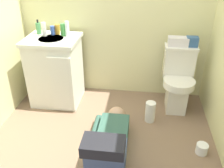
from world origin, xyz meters
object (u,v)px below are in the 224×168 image
object	(u,v)px
tissue_box	(178,41)
faucet	(55,30)
toilet	(178,80)
bottle_white	(44,29)
bottle_amber	(57,29)
bottle_blue	(52,30)
vanity_cabinet	(56,70)
toilet_paper_roll	(202,149)
soap_dispenser	(39,28)
paper_towel_roll	(150,112)
toiletry_bag	(192,42)
bottle_clear	(67,29)
bottle_green	(63,30)
person_plumber	(110,142)

from	to	relation	value
tissue_box	faucet	bearing A→B (deg)	179.11
toilet	faucet	size ratio (longest dim) A/B	7.50
bottle_white	bottle_amber	xyz separation A→B (m)	(0.13, 0.08, -0.02)
bottle_blue	vanity_cabinet	bearing A→B (deg)	-77.36
bottle_blue	toilet_paper_roll	distance (m)	2.03
bottle_amber	bottle_blue	bearing A→B (deg)	-146.81
soap_dispenser	paper_towel_roll	size ratio (longest dim) A/B	0.70
faucet	soap_dispenser	size ratio (longest dim) A/B	0.60
soap_dispenser	vanity_cabinet	bearing A→B (deg)	-33.10
vanity_cabinet	bottle_white	bearing A→B (deg)	147.64
toiletry_bag	toilet_paper_roll	xyz separation A→B (m)	(0.08, -0.85, -0.76)
toilet_paper_roll	bottle_white	bearing A→B (deg)	155.61
paper_towel_roll	toilet_paper_roll	bearing A→B (deg)	-41.93
bottle_white	bottle_amber	bearing A→B (deg)	33.10
bottle_clear	soap_dispenser	bearing A→B (deg)	172.14
vanity_cabinet	bottle_amber	distance (m)	0.48
toilet	faucet	distance (m)	1.54
bottle_clear	faucet	bearing A→B (deg)	157.70
faucet	tissue_box	xyz separation A→B (m)	(1.40, -0.02, -0.07)
toilet	bottle_green	xyz separation A→B (m)	(-1.34, 0.07, 0.52)
faucet	bottle_blue	xyz separation A→B (m)	(-0.02, -0.03, 0.00)
vanity_cabinet	paper_towel_roll	bearing A→B (deg)	-14.00
paper_towel_roll	bottle_amber	bearing A→B (deg)	158.87
toilet	bottle_white	world-z (taller)	bottle_white
vanity_cabinet	bottle_white	world-z (taller)	bottle_white
person_plumber	soap_dispenser	distance (m)	1.57
person_plumber	bottle_amber	size ratio (longest dim) A/B	9.38
faucet	bottle_amber	distance (m)	0.03
paper_towel_roll	toilet_paper_roll	size ratio (longest dim) A/B	2.17
paper_towel_roll	toilet_paper_roll	xyz separation A→B (m)	(0.48, -0.44, -0.07)
bottle_amber	tissue_box	bearing A→B (deg)	-0.95
bottle_blue	bottle_amber	world-z (taller)	bottle_amber
tissue_box	toilet_paper_roll	distance (m)	1.15
vanity_cabinet	bottle_amber	world-z (taller)	bottle_amber
toiletry_bag	bottle_clear	distance (m)	1.39
faucet	soap_dispenser	world-z (taller)	soap_dispenser
bottle_clear	toilet_paper_roll	bearing A→B (deg)	-28.58
vanity_cabinet	person_plumber	world-z (taller)	vanity_cabinet
person_plumber	toilet_paper_roll	distance (m)	0.88
faucet	toilet_paper_roll	distance (m)	2.02
faucet	bottle_green	bearing A→B (deg)	-22.28
person_plumber	bottle_white	world-z (taller)	bottle_white
bottle_blue	bottle_clear	size ratio (longest dim) A/B	0.59
bottle_green	person_plumber	bearing A→B (deg)	-55.68
bottle_green	soap_dispenser	bearing A→B (deg)	175.14
bottle_blue	paper_towel_roll	bearing A→B (deg)	-18.82
tissue_box	bottle_amber	size ratio (longest dim) A/B	1.94
toilet	tissue_box	world-z (taller)	tissue_box
toilet	vanity_cabinet	size ratio (longest dim) A/B	0.91
tissue_box	bottle_clear	bearing A→B (deg)	-177.78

